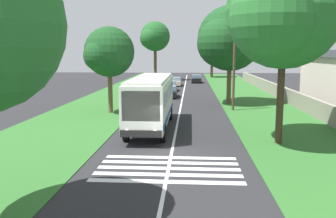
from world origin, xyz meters
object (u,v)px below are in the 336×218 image
Objects in this scene: trailing_car_2 at (176,82)px; trailing_car_3 at (196,79)px; roadside_tree_left_0 at (154,37)px; roadside_tree_right_1 at (211,49)px; trailing_car_1 at (170,86)px; roadside_tree_left_1 at (108,53)px; roadside_tree_right_0 at (280,15)px; roadside_tree_right_2 at (228,40)px; utility_pole at (234,68)px; trailing_car_0 at (169,92)px; coach_bus at (151,99)px.

trailing_car_2 and trailing_car_3 have the same top height.
roadside_tree_left_0 is 1.25× the size of roadside_tree_right_1.
roadside_tree_right_1 is (28.98, -7.40, 5.58)m from trailing_car_1.
roadside_tree_left_1 is 16.41m from roadside_tree_right_0.
roadside_tree_right_2 reaches higher than utility_pole.
roadside_tree_right_0 is at bearing -168.59° from trailing_car_2.
roadside_tree_right_1 is (36.59, -7.00, 5.58)m from trailing_car_0.
roadside_tree_left_0 is (45.54, 4.36, 6.18)m from coach_bus.
roadside_tree_left_0 is (4.75, 8.16, 7.66)m from trailing_car_3.
trailing_car_3 is 45.25m from roadside_tree_right_0.
roadside_tree_right_2 is (-27.37, -2.86, 6.06)m from trailing_car_3.
coach_bus is 2.60× the size of trailing_car_1.
trailing_car_0 is 10.21m from roadside_tree_right_2.
roadside_tree_right_2 is at bearing 4.34° from roadside_tree_right_0.
roadside_tree_right_2 is (-41.66, 0.53, 0.48)m from roadside_tree_right_1.
roadside_tree_right_0 is at bearing -115.13° from coach_bus.
roadside_tree_left_1 is 0.85× the size of roadside_tree_right_1.
roadside_tree_right_1 is (58.82, 0.77, -1.38)m from roadside_tree_right_0.
trailing_car_0 is at bearing 169.17° from roadside_tree_right_1.
trailing_car_1 is 15.65m from roadside_tree_right_2.
trailing_car_2 is 0.56× the size of utility_pole.
trailing_car_0 is at bearing -170.45° from roadside_tree_left_0.
roadside_tree_right_0 reaches higher than trailing_car_2.
roadside_tree_right_1 is (14.30, -3.39, 5.58)m from trailing_car_3.
trailing_car_1 is 21.30m from roadside_tree_left_0.
coach_bus reaches higher than trailing_car_1.
trailing_car_3 is at bearing -5.31° from coach_bus.
trailing_car_1 is 0.38× the size of roadside_tree_left_0.
trailing_car_0 is 0.42× the size of roadside_tree_right_2.
roadside_tree_right_0 is at bearing -175.66° from roadside_tree_right_2.
trailing_car_3 is at bearing 5.96° from roadside_tree_right_2.
trailing_car_0 is 0.38× the size of roadside_tree_left_0.
roadside_tree_left_1 is (-11.86, 4.75, 4.73)m from trailing_car_0.
roadside_tree_right_1 reaches higher than trailing_car_3.
coach_bus is 1.08× the size of roadside_tree_right_2.
coach_bus is at bearing -145.48° from roadside_tree_left_1.
roadside_tree_left_0 is at bearing 14.04° from roadside_tree_right_0.
roadside_tree_left_0 reaches higher than roadside_tree_right_2.
trailing_car_1 is 0.47× the size of roadside_tree_right_1.
roadside_tree_right_2 is (-20.82, -6.36, 6.06)m from trailing_car_2.
coach_bus is 11.16m from utility_pole.
roadside_tree_left_0 reaches higher than trailing_car_2.
utility_pole is (-32.16, -3.02, 3.35)m from trailing_car_3.
roadside_tree_right_1 is at bearing -0.45° from utility_pole.
roadside_tree_right_1 is at bearing -18.30° from trailing_car_2.
utility_pole is at bearing -178.02° from roadside_tree_right_2.
roadside_tree_right_1 is at bearing -14.33° from trailing_car_1.
roadside_tree_left_0 is at bearing 18.93° from roadside_tree_right_2.
coach_bus reaches higher than trailing_car_3.
utility_pole is (-17.48, -7.04, 3.35)m from trailing_car_1.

